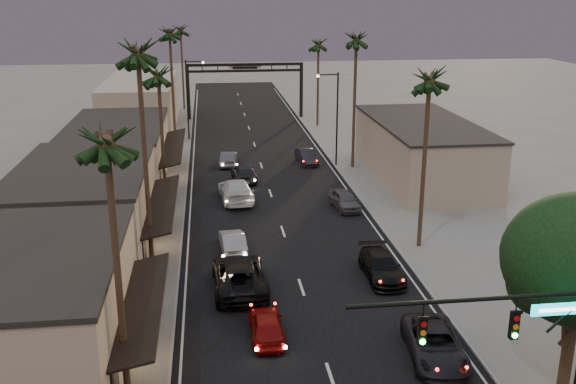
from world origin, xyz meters
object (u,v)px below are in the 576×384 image
object	(u,v)px
palm_far	(180,27)
palm_rc	(319,41)
palm_lb	(137,46)
oncoming_red	(267,325)
traffic_signal	(532,336)
arch	(245,77)
curbside_black	(382,267)
palm_lc	(158,70)
palm_ld	(169,29)
oncoming_pickup	(239,275)
streetlight_left	(190,93)
palm_ra	(430,73)
palm_la	(105,132)
curbside_near	(435,344)
oncoming_silver	(233,242)
streetlight_right	(334,112)
palm_rb	(357,35)

from	to	relation	value
palm_far	palm_rc	bearing A→B (deg)	-39.64
palm_lb	oncoming_red	distance (m)	16.36
traffic_signal	arch	bearing A→B (deg)	94.93
curbside_black	oncoming_red	bearing A→B (deg)	-140.78
curbside_black	palm_lc	bearing A→B (deg)	129.69
palm_ld	oncoming_pickup	distance (m)	37.95
streetlight_left	palm_lc	size ratio (longest dim) A/B	0.74
arch	palm_rc	size ratio (longest dim) A/B	1.25
palm_lb	palm_ra	world-z (taller)	palm_lb
oncoming_red	palm_rc	bearing A→B (deg)	-102.31
streetlight_left	palm_la	distance (m)	49.41
palm_ra	curbside_near	size ratio (longest dim) A/B	2.54
palm_lb	palm_rc	xyz separation A→B (m)	(17.20, 42.00, -2.92)
palm_ra	oncoming_red	world-z (taller)	palm_ra
palm_lc	oncoming_silver	world-z (taller)	palm_lc
streetlight_left	oncoming_silver	size ratio (longest dim) A/B	2.12
streetlight_right	oncoming_red	xyz separation A→B (m)	(-9.40, -31.30, -4.65)
traffic_signal	oncoming_silver	xyz separation A→B (m)	(-9.36, 20.70, -4.38)
oncoming_red	oncoming_pickup	bearing A→B (deg)	-79.00
palm_lb	palm_far	size ratio (longest dim) A/B	1.15
arch	oncoming_red	world-z (taller)	arch
palm_lc	palm_ra	xyz separation A→B (m)	(17.20, -12.00, 0.97)
arch	palm_la	xyz separation A→B (m)	(-8.60, -61.00, 5.91)
oncoming_red	curbside_black	size ratio (longest dim) A/B	0.81
traffic_signal	streetlight_left	distance (m)	55.45
palm_ra	oncoming_red	size ratio (longest dim) A/B	3.32
palm_ra	palm_rc	bearing A→B (deg)	90.00
oncoming_pickup	palm_lc	bearing A→B (deg)	-74.79
palm_rb	palm_rc	bearing A→B (deg)	90.00
traffic_signal	palm_ra	xyz separation A→B (m)	(2.91, 20.00, 6.36)
palm_far	palm_lb	bearing A→B (deg)	-90.31
streetlight_right	oncoming_pickup	size ratio (longest dim) A/B	1.43
palm_la	palm_far	distance (m)	69.00
palm_rc	oncoming_silver	bearing A→B (deg)	-107.34
streetlight_left	palm_rb	distance (m)	22.07
palm_ra	curbside_black	bearing A→B (deg)	-130.76
palm_la	palm_rc	size ratio (longest dim) A/B	1.08
palm_far	curbside_near	bearing A→B (deg)	-78.76
palm_ld	curbside_black	xyz separation A→B (m)	(13.48, -35.32, -11.70)
palm_lb	curbside_near	world-z (taller)	palm_lb
oncoming_pickup	palm_ra	bearing A→B (deg)	-159.98
traffic_signal	palm_rc	bearing A→B (deg)	87.22
traffic_signal	palm_ld	bearing A→B (deg)	105.65
palm_ld	palm_far	bearing A→B (deg)	89.25
streetlight_right	palm_rc	xyz separation A→B (m)	(1.68, 19.00, 5.14)
palm_lb	streetlight_left	bearing A→B (deg)	87.33
palm_lb	palm_lc	world-z (taller)	palm_lb
oncoming_silver	curbside_near	world-z (taller)	curbside_near
palm_ld	palm_lb	bearing A→B (deg)	-90.00
palm_ra	curbside_near	xyz separation A→B (m)	(-3.57, -13.07, -10.72)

